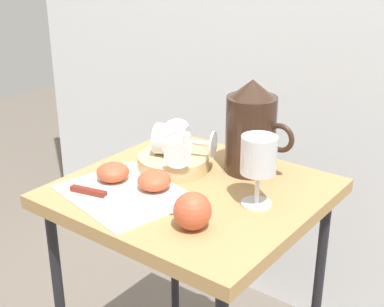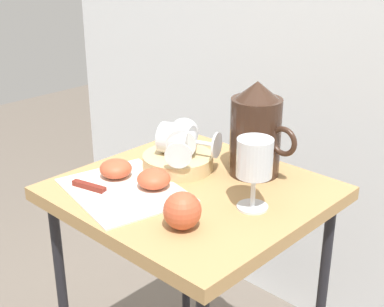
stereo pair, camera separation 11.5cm
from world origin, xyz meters
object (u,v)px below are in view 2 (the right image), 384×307
object	(u,v)px
apple_half_right	(154,179)
wine_glass_tipped_near	(182,139)
pitcher	(256,137)
basket_tray	(178,162)
knife	(105,191)
table	(192,216)
wine_glass_tipped_far	(179,139)
apple_half_left	(116,169)
wine_glass_upright	(254,162)
apple_whole	(182,211)

from	to	relation	value
apple_half_right	wine_glass_tipped_near	bearing A→B (deg)	107.07
pitcher	basket_tray	bearing A→B (deg)	-144.80
basket_tray	knife	bearing A→B (deg)	-94.42
apple_half_right	table	bearing A→B (deg)	49.38
pitcher	wine_glass_tipped_far	size ratio (longest dim) A/B	1.42
table	apple_half_left	bearing A→B (deg)	-151.50
wine_glass_tipped_near	apple_half_right	distance (m)	0.14
wine_glass_tipped_near	apple_half_left	distance (m)	0.17
wine_glass_upright	apple_half_left	distance (m)	0.34
wine_glass_upright	wine_glass_tipped_near	distance (m)	0.26
pitcher	apple_half_right	xyz separation A→B (m)	(-0.11, -0.22, -0.07)
basket_tray	wine_glass_tipped_far	distance (m)	0.05
apple_whole	knife	world-z (taller)	apple_whole
table	apple_half_left	world-z (taller)	apple_half_left
table	wine_glass_tipped_near	bearing A→B (deg)	144.69
wine_glass_upright	apple_whole	xyz separation A→B (m)	(-0.05, -0.15, -0.07)
wine_glass_tipped_near	knife	world-z (taller)	wine_glass_tipped_near
pitcher	apple_half_right	distance (m)	0.25
table	pitcher	xyz separation A→B (m)	(0.05, 0.15, 0.16)
wine_glass_tipped_far	knife	bearing A→B (deg)	-93.83
basket_tray	table	bearing A→B (deg)	-28.45
pitcher	table	bearing A→B (deg)	-108.90
wine_glass_tipped_far	apple_half_left	bearing A→B (deg)	-113.55
apple_whole	basket_tray	bearing A→B (deg)	136.52
wine_glass_upright	apple_half_left	size ratio (longest dim) A/B	2.05
knife	wine_glass_tipped_near	bearing A→B (deg)	86.01
wine_glass_upright	wine_glass_tipped_near	xyz separation A→B (m)	(-0.25, 0.05, -0.03)
wine_glass_tipped_far	apple_whole	distance (m)	0.28
apple_half_left	knife	distance (m)	0.09
table	apple_half_left	distance (m)	0.20
basket_tray	wine_glass_tipped_near	size ratio (longest dim) A/B	1.05
apple_half_right	basket_tray	bearing A→B (deg)	109.09
pitcher	apple_half_left	world-z (taller)	pitcher
apple_whole	wine_glass_upright	bearing A→B (deg)	72.84
knife	pitcher	bearing A→B (deg)	62.30
table	apple_whole	world-z (taller)	apple_whole
apple_half_left	knife	size ratio (longest dim) A/B	0.30
wine_glass_tipped_far	apple_half_right	size ratio (longest dim) A/B	2.11
basket_tray	apple_half_right	bearing A→B (deg)	-70.91
apple_half_right	pitcher	bearing A→B (deg)	63.78
table	pitcher	distance (m)	0.23
apple_half_right	apple_whole	distance (m)	0.18
knife	apple_whole	bearing A→B (deg)	4.10
wine_glass_tipped_far	basket_tray	bearing A→B (deg)	-69.53
table	wine_glass_upright	distance (m)	0.23
wine_glass_tipped_far	apple_half_left	distance (m)	0.16
pitcher	apple_half_right	world-z (taller)	pitcher
wine_glass_upright	apple_half_right	distance (m)	0.24
apple_half_right	knife	world-z (taller)	apple_half_right
table	wine_glass_upright	world-z (taller)	wine_glass_upright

